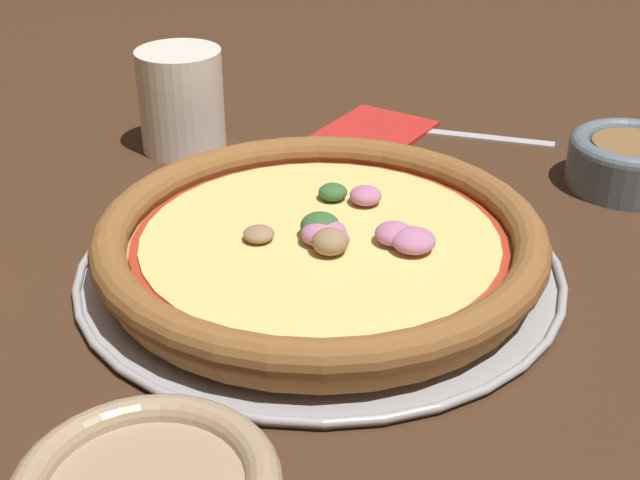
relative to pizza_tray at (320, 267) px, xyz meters
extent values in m
plane|color=#3D2616|center=(0.00, 0.00, 0.00)|extent=(3.00, 3.00, 0.00)
cylinder|color=#9E9EA3|center=(0.00, 0.00, 0.00)|extent=(0.34, 0.34, 0.01)
torus|color=#9E9EA3|center=(0.00, 0.00, 0.00)|extent=(0.35, 0.35, 0.01)
cylinder|color=#BC7F42|center=(0.00, 0.00, 0.01)|extent=(0.30, 0.30, 0.02)
torus|color=brown|center=(0.00, 0.00, 0.03)|extent=(0.32, 0.32, 0.03)
cylinder|color=#A32D19|center=(0.00, 0.00, 0.02)|extent=(0.27, 0.27, 0.00)
cylinder|color=#EAC670|center=(0.00, 0.00, 0.02)|extent=(0.26, 0.26, 0.00)
ellipsoid|color=#B26B93|center=(0.00, 0.01, 0.03)|extent=(0.03, 0.03, 0.01)
ellipsoid|color=#B26B93|center=(-0.06, -0.01, 0.03)|extent=(0.03, 0.03, 0.01)
ellipsoid|color=#8E7051|center=(0.01, 0.02, 0.03)|extent=(0.03, 0.03, 0.02)
ellipsoid|color=#B26B93|center=(-0.03, 0.06, 0.03)|extent=(0.03, 0.03, 0.02)
ellipsoid|color=#33602D|center=(0.00, 0.00, 0.03)|extent=(0.03, 0.03, 0.02)
ellipsoid|color=#B26B93|center=(0.01, 0.02, 0.03)|extent=(0.04, 0.04, 0.01)
ellipsoid|color=#33602D|center=(-0.05, -0.04, 0.03)|extent=(0.03, 0.03, 0.01)
ellipsoid|color=#B26B93|center=(0.01, 0.01, 0.03)|extent=(0.03, 0.03, 0.02)
ellipsoid|color=#B26B93|center=(-0.03, 0.04, 0.03)|extent=(0.04, 0.04, 0.01)
ellipsoid|color=#8E7051|center=(0.03, -0.03, 0.03)|extent=(0.03, 0.03, 0.01)
cylinder|color=slate|center=(-0.29, 0.09, 0.01)|extent=(0.11, 0.11, 0.04)
torus|color=slate|center=(-0.29, 0.09, 0.03)|extent=(0.11, 0.11, 0.02)
cylinder|color=brown|center=(-0.29, 0.09, 0.03)|extent=(0.07, 0.07, 0.00)
cylinder|color=silver|center=(-0.07, -0.25, 0.04)|extent=(0.08, 0.08, 0.09)
cube|color=#B2231E|center=(-0.22, -0.15, 0.00)|extent=(0.14, 0.11, 0.01)
cube|color=#B7B7BC|center=(-0.29, -0.06, 0.00)|extent=(0.07, 0.12, 0.00)
cube|color=#B7B7BC|center=(-0.25, -0.13, 0.00)|extent=(0.04, 0.05, 0.00)
camera|label=1|loc=(0.40, 0.39, 0.33)|focal=50.00mm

